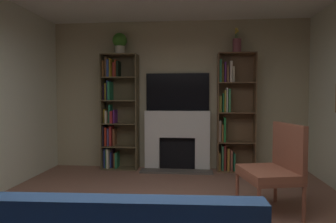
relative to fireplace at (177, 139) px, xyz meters
name	(u,v)px	position (x,y,z in m)	size (l,w,h in m)	color
wall_back_accent	(178,95)	(0.00, 0.13, 0.83)	(4.96, 0.06, 2.81)	#B8AD8B
fireplace	(177,139)	(0.00, 0.00, 0.00)	(1.33, 0.50, 1.11)	white
tv	(178,92)	(0.00, 0.07, 0.89)	(1.19, 0.06, 0.71)	black
bookshelf_left	(116,113)	(-1.18, -0.02, 0.49)	(0.68, 0.33, 2.18)	brown
bookshelf_right	(231,115)	(1.00, -0.01, 0.47)	(0.68, 0.31, 2.18)	brown
potted_plant	(120,43)	(-1.09, -0.05, 1.82)	(0.27, 0.27, 0.40)	beige
vase_with_flowers	(237,45)	(1.09, -0.05, 1.74)	(0.15, 0.15, 0.46)	#89414E
armchair	(275,167)	(1.31, -2.05, -0.03)	(0.71, 0.81, 1.06)	brown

